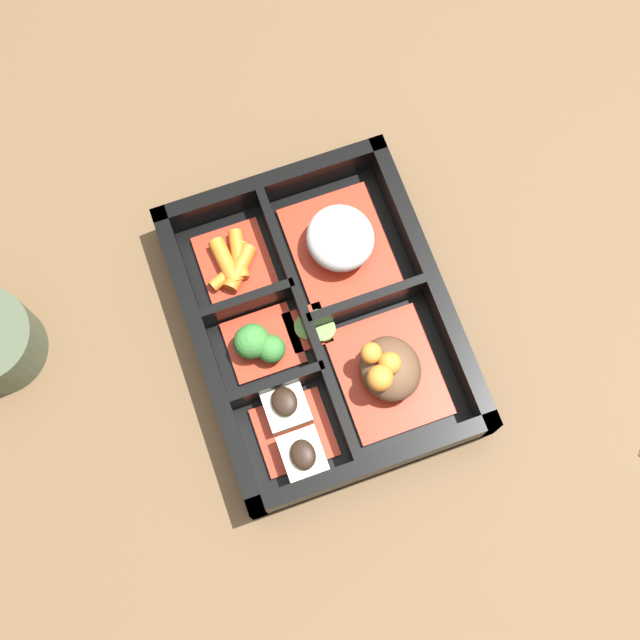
{
  "coord_description": "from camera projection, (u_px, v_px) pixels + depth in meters",
  "views": [
    {
      "loc": [
        0.21,
        -0.07,
        0.78
      ],
      "look_at": [
        0.0,
        0.0,
        0.03
      ],
      "focal_mm": 50.0,
      "sensor_mm": 36.0,
      "label": 1
    }
  ],
  "objects": [
    {
      "name": "bowl_carrots",
      "position": [
        235.0,
        263.0,
        0.81
      ],
      "size": [
        0.07,
        0.06,
        0.02
      ],
      "color": "#B22D19",
      "rests_on": "bento_base"
    },
    {
      "name": "ground_plane",
      "position": [
        320.0,
        328.0,
        0.81
      ],
      "size": [
        3.0,
        3.0,
        0.0
      ],
      "primitive_type": "plane",
      "color": "brown"
    },
    {
      "name": "bento_rim",
      "position": [
        317.0,
        322.0,
        0.79
      ],
      "size": [
        0.29,
        0.22,
        0.05
      ],
      "color": "black",
      "rests_on": "ground_plane"
    },
    {
      "name": "bowl_pickles",
      "position": [
        312.0,
        329.0,
        0.8
      ],
      "size": [
        0.04,
        0.04,
        0.01
      ],
      "color": "#B22D19",
      "rests_on": "bento_base"
    },
    {
      "name": "bowl_greens",
      "position": [
        258.0,
        344.0,
        0.78
      ],
      "size": [
        0.06,
        0.06,
        0.04
      ],
      "color": "#B22D19",
      "rests_on": "bento_base"
    },
    {
      "name": "bowl_stew",
      "position": [
        388.0,
        370.0,
        0.77
      ],
      "size": [
        0.11,
        0.09,
        0.05
      ],
      "color": "#B22D19",
      "rests_on": "bento_base"
    },
    {
      "name": "bowl_rice",
      "position": [
        340.0,
        240.0,
        0.81
      ],
      "size": [
        0.11,
        0.09,
        0.04
      ],
      "color": "#B22D19",
      "rests_on": "bento_base"
    },
    {
      "name": "bowl_tofu",
      "position": [
        294.0,
        431.0,
        0.76
      ],
      "size": [
        0.09,
        0.06,
        0.03
      ],
      "color": "#B22D19",
      "rests_on": "bento_base"
    },
    {
      "name": "bento_base",
      "position": [
        320.0,
        326.0,
        0.81
      ],
      "size": [
        0.29,
        0.22,
        0.01
      ],
      "color": "black",
      "rests_on": "ground_plane"
    }
  ]
}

